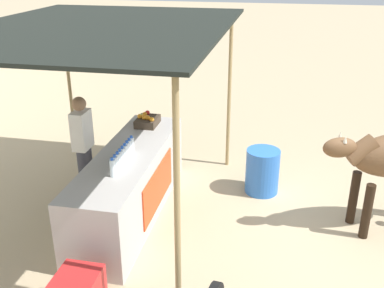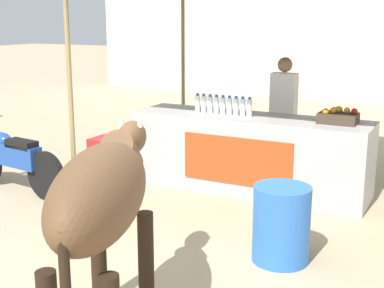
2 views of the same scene
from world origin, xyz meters
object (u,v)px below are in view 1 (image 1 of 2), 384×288
vendor_behind_counter (84,150)px  water_barrel (262,171)px  stall_counter (130,184)px  fruit_crate (147,121)px

vendor_behind_counter → water_barrel: 2.72m
stall_counter → vendor_behind_counter: 0.86m
vendor_behind_counter → water_barrel: size_ratio=2.34×
water_barrel → fruit_crate: bearing=88.4°
fruit_crate → vendor_behind_counter: size_ratio=0.27×
stall_counter → fruit_crate: bearing=3.1°
water_barrel → vendor_behind_counter: bearing=108.1°
stall_counter → water_barrel: bearing=-60.3°
stall_counter → water_barrel: stall_counter is taller
fruit_crate → vendor_behind_counter: 1.14m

